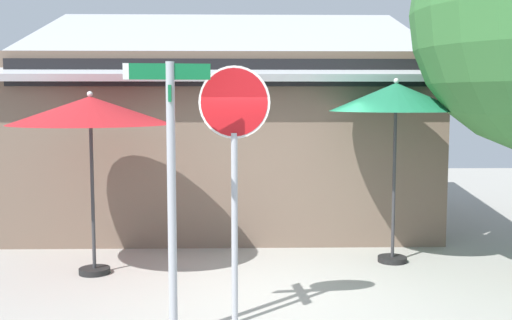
{
  "coord_description": "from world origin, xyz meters",
  "views": [
    {
      "loc": [
        -0.43,
        -7.61,
        2.49
      ],
      "look_at": [
        -0.23,
        1.2,
        1.6
      ],
      "focal_mm": 43.02,
      "sensor_mm": 36.0,
      "label": 1
    }
  ],
  "objects_px": {
    "street_sign_post": "(171,172)",
    "stop_sign": "(234,145)",
    "patio_umbrella_crimson_left": "(90,112)",
    "patio_umbrella_forest_green_center": "(396,99)"
  },
  "relations": [
    {
      "from": "street_sign_post",
      "to": "patio_umbrella_crimson_left",
      "type": "bearing_deg",
      "value": 120.21
    },
    {
      "from": "patio_umbrella_crimson_left",
      "to": "stop_sign",
      "type": "bearing_deg",
      "value": -44.45
    },
    {
      "from": "street_sign_post",
      "to": "stop_sign",
      "type": "xyz_separation_m",
      "value": [
        0.64,
        0.39,
        0.24
      ]
    },
    {
      "from": "stop_sign",
      "to": "patio_umbrella_crimson_left",
      "type": "bearing_deg",
      "value": 135.55
    },
    {
      "from": "patio_umbrella_forest_green_center",
      "to": "stop_sign",
      "type": "bearing_deg",
      "value": -133.4
    },
    {
      "from": "patio_umbrella_crimson_left",
      "to": "patio_umbrella_forest_green_center",
      "type": "bearing_deg",
      "value": 6.83
    },
    {
      "from": "street_sign_post",
      "to": "patio_umbrella_crimson_left",
      "type": "xyz_separation_m",
      "value": [
        -1.38,
        2.38,
        0.56
      ]
    },
    {
      "from": "street_sign_post",
      "to": "patio_umbrella_crimson_left",
      "type": "distance_m",
      "value": 2.81
    },
    {
      "from": "street_sign_post",
      "to": "patio_umbrella_forest_green_center",
      "type": "distance_m",
      "value": 4.25
    },
    {
      "from": "street_sign_post",
      "to": "patio_umbrella_crimson_left",
      "type": "relative_size",
      "value": 1.1
    }
  ]
}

